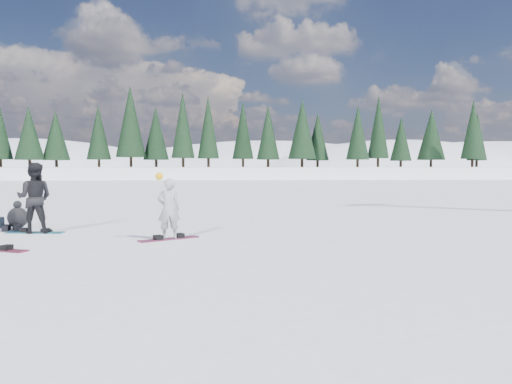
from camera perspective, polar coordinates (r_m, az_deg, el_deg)
ground at (r=12.58m, az=-10.66°, el=-5.15°), size 420.00×420.00×0.00m
alpine_backdrop at (r=202.58m, az=-7.57°, el=-1.37°), size 412.50×227.00×53.20m
snowboarder_woman at (r=12.13m, az=-9.97°, el=-1.85°), size 0.60×0.46×1.62m
snowboarder_man at (r=14.31m, az=-24.00°, el=-0.62°), size 0.93×0.74×1.86m
seated_rider at (r=15.54m, az=-25.64°, el=-2.70°), size 0.70×1.02×0.79m
snowboard_woman at (r=12.22m, az=-9.91°, el=-5.31°), size 1.43×1.02×0.03m
snowboard_man at (r=14.40m, az=-23.92°, el=-4.26°), size 1.52×0.45×0.03m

